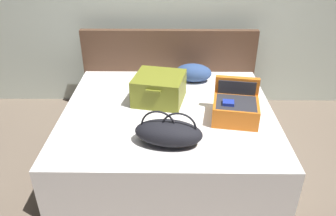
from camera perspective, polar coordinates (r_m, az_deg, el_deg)
ground_plane at (r=3.24m, az=-0.05°, el=-12.05°), size 12.00×12.00×0.00m
back_wall at (r=4.16m, az=0.23°, el=17.77°), size 8.00×0.10×2.60m
bed at (r=3.40m, az=0.03°, el=-4.19°), size 2.03×1.86×0.53m
headboard at (r=4.13m, az=0.18°, el=6.27°), size 2.07×0.08×1.04m
hard_case_large at (r=3.37m, az=-1.51°, el=3.43°), size 0.56×0.54×0.27m
hard_case_medium at (r=3.12m, az=11.43°, el=0.08°), size 0.46×0.46×0.34m
duffel_bag at (r=2.73m, az=0.09°, el=-4.19°), size 0.60×0.38×0.30m
pillow_near_headboard at (r=3.82m, az=4.35°, el=6.02°), size 0.44×0.30×0.20m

